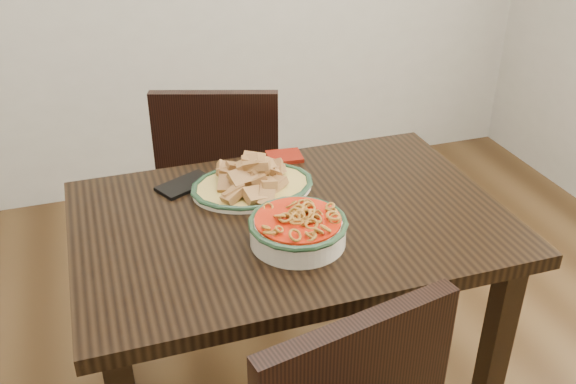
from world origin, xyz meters
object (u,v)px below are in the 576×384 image
object	(u,v)px
fish_plate	(252,176)
chair_far	(222,182)
dining_table	(290,250)
smartphone	(185,184)
noodle_bowl	(298,227)

from	to	relation	value
fish_plate	chair_far	bearing A→B (deg)	87.72
fish_plate	dining_table	bearing A→B (deg)	-70.57
fish_plate	smartphone	world-z (taller)	fish_plate
chair_far	smartphone	size ratio (longest dim) A/B	5.66
dining_table	noodle_bowl	distance (m)	0.20
dining_table	fish_plate	size ratio (longest dim) A/B	3.30
dining_table	chair_far	world-z (taller)	chair_far
noodle_bowl	fish_plate	bearing A→B (deg)	97.26
chair_far	smartphone	xyz separation A→B (m)	(-0.20, -0.44, 0.26)
chair_far	fish_plate	bearing A→B (deg)	105.58
chair_far	fish_plate	size ratio (longest dim) A/B	2.63
dining_table	chair_far	distance (m)	0.70
smartphone	dining_table	bearing A→B (deg)	-72.91
smartphone	chair_far	bearing A→B (deg)	39.62
noodle_bowl	smartphone	distance (m)	0.42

